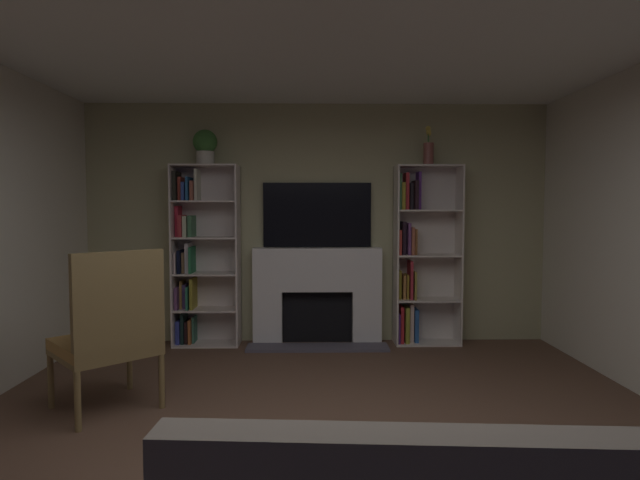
{
  "coord_description": "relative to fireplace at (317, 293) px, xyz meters",
  "views": [
    {
      "loc": [
        -0.07,
        -2.68,
        1.5
      ],
      "look_at": [
        0.0,
        1.27,
        1.26
      ],
      "focal_mm": 29.21,
      "sensor_mm": 36.0,
      "label": 1
    }
  ],
  "objects": [
    {
      "name": "wall_back_accent",
      "position": [
        0.0,
        0.14,
        0.77
      ],
      "size": [
        5.26,
        0.06,
        2.66
      ],
      "primitive_type": "cube",
      "color": "tan",
      "rests_on": "ground_plane"
    },
    {
      "name": "tv",
      "position": [
        0.0,
        0.08,
        0.87
      ],
      "size": [
        1.2,
        0.06,
        0.72
      ],
      "primitive_type": "cube",
      "color": "black",
      "rests_on": "fireplace"
    },
    {
      "name": "potted_plant",
      "position": [
        -1.22,
        -0.04,
        1.62
      ],
      "size": [
        0.26,
        0.26,
        0.38
      ],
      "color": "beige",
      "rests_on": "bookshelf_left"
    },
    {
      "name": "coffee_table",
      "position": [
        0.28,
        -3.54,
        -0.17
      ],
      "size": [
        0.97,
        0.51,
        0.46
      ],
      "color": "brown",
      "rests_on": "ground_plane"
    },
    {
      "name": "bookshelf_right",
      "position": [
        1.12,
        -0.0,
        0.39
      ],
      "size": [
        0.71,
        0.32,
        1.97
      ],
      "color": "silver",
      "rests_on": "ground_plane"
    },
    {
      "name": "vase_with_flowers",
      "position": [
        1.21,
        -0.04,
        1.57
      ],
      "size": [
        0.11,
        0.11,
        0.43
      ],
      "color": "brown",
      "rests_on": "bookshelf_right"
    },
    {
      "name": "bookshelf_left",
      "position": [
        -1.31,
        -0.01,
        0.42
      ],
      "size": [
        0.71,
        0.33,
        1.97
      ],
      "color": "silver",
      "rests_on": "ground_plane"
    },
    {
      "name": "fireplace",
      "position": [
        0.0,
        0.0,
        0.0
      ],
      "size": [
        1.52,
        0.52,
        1.07
      ],
      "color": "white",
      "rests_on": "ground_plane"
    },
    {
      "name": "armchair",
      "position": [
        -1.54,
        -1.95,
        0.03
      ],
      "size": [
        0.89,
        0.89,
        1.2
      ],
      "color": "brown",
      "rests_on": "ground_plane"
    }
  ]
}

